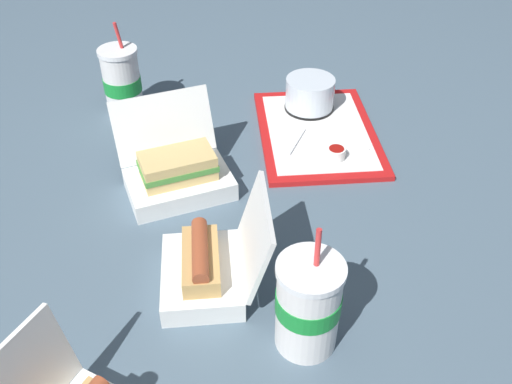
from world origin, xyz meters
name	(u,v)px	position (x,y,z in m)	size (l,w,h in m)	color
ground_plane	(240,219)	(0.00, 0.00, 0.00)	(3.20, 3.20, 0.00)	#4C6070
food_tray	(317,133)	(0.29, -0.16, 0.01)	(0.40, 0.30, 0.01)	red
cake_container	(310,95)	(0.39, -0.15, 0.05)	(0.12, 0.12, 0.08)	black
ketchup_cup	(336,153)	(0.18, -0.19, 0.03)	(0.04, 0.04, 0.02)	white
napkin_stack	(341,139)	(0.25, -0.21, 0.02)	(0.10, 0.10, 0.00)	white
plastic_fork	(296,141)	(0.24, -0.11, 0.02)	(0.11, 0.01, 0.01)	white
clamshell_sandwich_left	(177,172)	(0.09, 0.13, 0.04)	(0.25, 0.26, 0.16)	white
clamshell_hotdog_right	(208,267)	(-0.16, 0.04, 0.04)	(0.19, 0.19, 0.17)	white
soda_cup_right	(308,304)	(-0.27, -0.11, 0.08)	(0.10, 0.10, 0.22)	white
soda_cup_front	(122,82)	(0.38, 0.29, 0.08)	(0.09, 0.09, 0.23)	white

